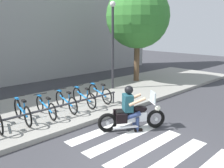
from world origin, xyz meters
TOP-DOWN VIEW (x-y plane):
  - ground_plane at (0.00, 0.00)m, footprint 48.00×48.00m
  - sidewalk at (0.00, 4.43)m, footprint 24.00×4.40m
  - crosswalk_stripe_1 at (0.52, -0.80)m, footprint 2.80×0.40m
  - crosswalk_stripe_2 at (0.52, 0.00)m, footprint 2.80×0.40m
  - crosswalk_stripe_3 at (0.52, 0.80)m, footprint 2.80×0.40m
  - crosswalk_stripe_4 at (0.52, 1.60)m, footprint 2.80×0.40m
  - motorcycle at (1.12, 1.03)m, footprint 1.89×1.23m
  - rider at (1.05, 1.07)m, footprint 0.77×0.72m
  - bicycle_3 at (-1.24, 3.59)m, footprint 0.48×1.63m
  - bicycle_4 at (-0.44, 3.60)m, footprint 0.48×1.64m
  - bicycle_5 at (0.37, 3.60)m, footprint 0.48×1.64m
  - bicycle_6 at (1.18, 3.60)m, footprint 0.48×1.67m
  - bicycle_7 at (1.98, 3.60)m, footprint 0.48×1.60m
  - bike_rack at (-0.84, 3.04)m, footprint 6.25×0.07m
  - street_lamp at (3.91, 4.83)m, footprint 0.28×0.28m
  - tree_near_rack at (6.19, 5.23)m, footprint 3.48×3.48m

SIDE VIEW (x-z plane):
  - ground_plane at x=0.00m, z-range 0.00..0.00m
  - crosswalk_stripe_1 at x=0.52m, z-range 0.00..0.01m
  - crosswalk_stripe_2 at x=0.52m, z-range 0.00..0.01m
  - crosswalk_stripe_3 at x=0.52m, z-range 0.00..0.01m
  - crosswalk_stripe_4 at x=0.52m, z-range 0.00..0.01m
  - sidewalk at x=0.00m, z-range 0.00..0.15m
  - motorcycle at x=1.12m, z-range -0.15..1.05m
  - bicycle_4 at x=-0.44m, z-range 0.12..0.84m
  - bicycle_6 at x=1.18m, z-range 0.12..0.88m
  - bicycle_5 at x=0.37m, z-range 0.12..0.88m
  - bicycle_7 at x=1.98m, z-range 0.12..0.90m
  - bicycle_3 at x=-1.24m, z-range 0.11..0.91m
  - bike_rack at x=-0.84m, z-range 0.34..0.82m
  - rider at x=1.05m, z-range 0.10..1.52m
  - street_lamp at x=3.91m, z-range 0.46..4.80m
  - tree_near_rack at x=6.19m, z-range 0.99..6.47m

